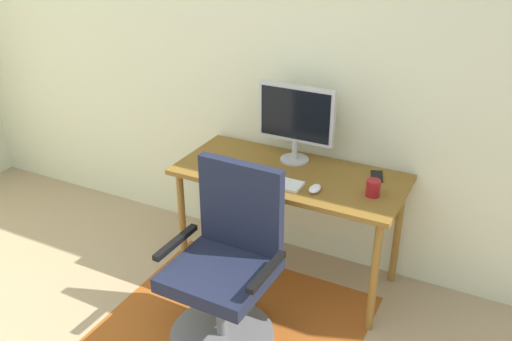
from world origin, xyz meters
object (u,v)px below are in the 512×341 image
(desk, at_px, (289,185))
(coffee_cup, at_px, (373,188))
(cell_phone, at_px, (377,176))
(office_chair, at_px, (226,276))
(computer_mouse, at_px, (315,189))
(monitor, at_px, (296,117))
(keyboard, at_px, (267,180))

(desk, height_order, coffee_cup, coffee_cup)
(cell_phone, distance_m, office_chair, 1.06)
(desk, bearing_deg, cell_phone, 20.48)
(computer_mouse, bearing_deg, desk, 144.95)
(monitor, distance_m, computer_mouse, 0.50)
(desk, bearing_deg, coffee_cup, -6.09)
(desk, xyz_separation_m, cell_phone, (0.48, 0.18, 0.09))
(computer_mouse, xyz_separation_m, cell_phone, (0.26, 0.33, -0.01))
(keyboard, xyz_separation_m, computer_mouse, (0.30, 0.01, 0.01))
(office_chair, bearing_deg, computer_mouse, 60.52)
(computer_mouse, height_order, office_chair, office_chair)
(coffee_cup, xyz_separation_m, office_chair, (-0.60, -0.60, -0.40))
(office_chair, bearing_deg, keyboard, 91.36)
(computer_mouse, bearing_deg, monitor, 129.18)
(coffee_cup, distance_m, cell_phone, 0.24)
(desk, relative_size, office_chair, 1.37)
(monitor, relative_size, coffee_cup, 5.15)
(monitor, relative_size, computer_mouse, 4.67)
(keyboard, bearing_deg, computer_mouse, 2.15)
(keyboard, height_order, cell_phone, keyboard)
(keyboard, xyz_separation_m, cell_phone, (0.55, 0.35, -0.00))
(cell_phone, xyz_separation_m, office_chair, (-0.55, -0.83, -0.35))
(computer_mouse, height_order, coffee_cup, coffee_cup)
(monitor, bearing_deg, computer_mouse, -50.82)
(keyboard, relative_size, computer_mouse, 4.13)
(monitor, bearing_deg, desk, -75.34)
(coffee_cup, bearing_deg, computer_mouse, -161.63)
(coffee_cup, distance_m, office_chair, 0.93)
(desk, height_order, monitor, monitor)
(keyboard, distance_m, coffee_cup, 0.61)
(computer_mouse, relative_size, cell_phone, 0.74)
(coffee_cup, bearing_deg, monitor, 158.15)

